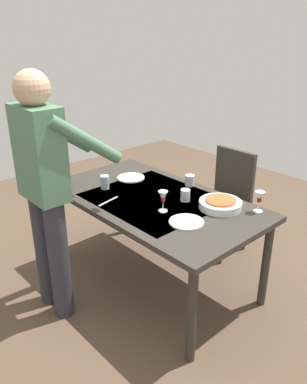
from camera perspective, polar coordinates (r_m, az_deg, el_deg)
The scene contains 14 objects.
ground_plane at distance 3.25m, azimuth -0.00°, elevation -12.75°, with size 6.00×6.00×0.00m, color brown.
dining_table at distance 2.91m, azimuth -0.00°, elevation -2.14°, with size 1.66×0.92×0.73m.
chair_near at distance 3.51m, azimuth 10.71°, elevation -0.29°, with size 0.40×0.40×0.91m.
person_server at distance 2.60m, azimuth -15.57°, elevation 1.02°, with size 0.42×0.61×1.69m.
wine_bottle at distance 3.20m, azimuth -13.01°, elevation 3.12°, with size 0.07×0.07×0.30m.
wine_glass_left at distance 2.63m, azimuth 1.42°, elevation -0.82°, with size 0.07×0.07×0.15m.
wine_glass_right at distance 2.73m, azimuth 15.37°, elevation -0.84°, with size 0.07×0.07×0.15m.
water_cup_near_left at distance 3.05m, azimuth -7.19°, elevation 1.45°, with size 0.07×0.07×0.11m, color silver.
water_cup_near_right at distance 2.83m, azimuth 4.72°, elevation -0.47°, with size 0.07×0.07×0.09m, color silver.
water_cup_far_left at distance 3.10m, azimuth 5.39°, elevation 1.71°, with size 0.08×0.08×0.09m, color silver.
serving_bowl_pasta at distance 2.75m, azimuth 9.84°, elevation -1.74°, with size 0.30×0.30×0.07m.
dinner_plate_near at distance 3.26m, azimuth -3.36°, elevation 2.12°, with size 0.23×0.23×0.01m, color silver.
dinner_plate_far at distance 2.53m, azimuth 4.88°, elevation -4.43°, with size 0.23×0.23×0.01m, color silver.
table_knife at distance 2.84m, azimuth -6.68°, elevation -1.37°, with size 0.01×0.20×0.01m, color silver.
Camera 1 is at (-1.93, 1.78, 1.91)m, focal length 36.13 mm.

